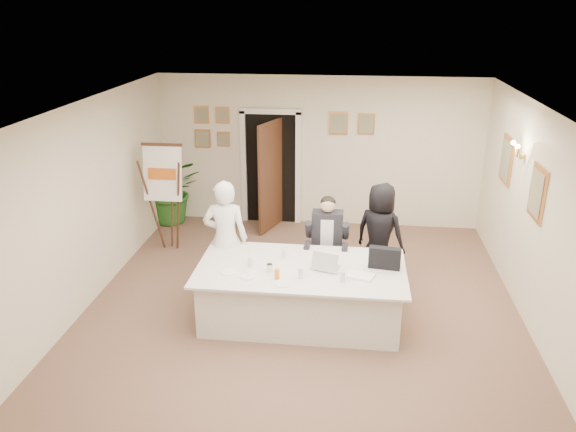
% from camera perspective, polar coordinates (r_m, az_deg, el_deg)
% --- Properties ---
extents(floor, '(7.00, 7.00, 0.00)m').
position_cam_1_polar(floor, '(7.82, 1.26, -10.00)').
color(floor, brown).
rests_on(floor, ground).
extents(ceiling, '(6.00, 7.00, 0.02)m').
position_cam_1_polar(ceiling, '(6.82, 1.45, 10.62)').
color(ceiling, white).
rests_on(ceiling, wall_back).
extents(wall_back, '(6.00, 0.10, 2.80)m').
position_cam_1_polar(wall_back, '(10.53, 3.15, 6.51)').
color(wall_back, white).
rests_on(wall_back, floor).
extents(wall_front, '(6.00, 0.10, 2.80)m').
position_cam_1_polar(wall_front, '(4.17, -3.40, -18.11)').
color(wall_front, white).
rests_on(wall_front, floor).
extents(wall_left, '(0.10, 7.00, 2.80)m').
position_cam_1_polar(wall_left, '(8.03, -20.47, 0.52)').
color(wall_left, white).
rests_on(wall_left, floor).
extents(wall_right, '(0.10, 7.00, 2.80)m').
position_cam_1_polar(wall_right, '(7.57, 24.61, -1.33)').
color(wall_right, white).
rests_on(wall_right, floor).
extents(doorway, '(1.14, 0.86, 2.20)m').
position_cam_1_polar(doorway, '(10.54, -1.76, 4.54)').
color(doorway, black).
rests_on(doorway, floor).
extents(pictures_back_wall, '(3.40, 0.06, 0.80)m').
position_cam_1_polar(pictures_back_wall, '(10.48, -1.23, 8.99)').
color(pictures_back_wall, '#CC8245').
rests_on(pictures_back_wall, wall_back).
extents(pictures_right_wall, '(0.06, 2.20, 0.80)m').
position_cam_1_polar(pictures_right_wall, '(8.54, 22.50, 3.89)').
color(pictures_right_wall, '#CC8245').
rests_on(pictures_right_wall, wall_right).
extents(wall_sconce, '(0.20, 0.30, 0.24)m').
position_cam_1_polar(wall_sconce, '(8.43, 22.37, 6.19)').
color(wall_sconce, gold).
rests_on(wall_sconce, wall_right).
extents(conference_table, '(2.73, 1.45, 0.78)m').
position_cam_1_polar(conference_table, '(7.54, 1.31, -7.82)').
color(conference_table, white).
rests_on(conference_table, floor).
extents(seated_man, '(0.72, 0.75, 1.43)m').
position_cam_1_polar(seated_man, '(8.27, 3.97, -2.67)').
color(seated_man, black).
rests_on(seated_man, floor).
extents(flip_chart, '(0.64, 0.41, 1.85)m').
position_cam_1_polar(flip_chart, '(9.66, -12.20, 1.33)').
color(flip_chart, '#3E2513').
rests_on(flip_chart, floor).
extents(standing_man, '(0.66, 0.47, 1.73)m').
position_cam_1_polar(standing_man, '(8.03, -6.35, -2.32)').
color(standing_man, white).
rests_on(standing_man, floor).
extents(standing_woman, '(0.90, 0.78, 1.56)m').
position_cam_1_polar(standing_woman, '(8.49, 9.31, -1.78)').
color(standing_woman, black).
rests_on(standing_woman, floor).
extents(potted_palm, '(1.36, 1.25, 1.29)m').
position_cam_1_polar(potted_palm, '(10.98, -11.78, 2.61)').
color(potted_palm, '#245E1F').
rests_on(potted_palm, floor).
extents(laptop, '(0.44, 0.45, 0.28)m').
position_cam_1_polar(laptop, '(7.31, 3.80, -4.26)').
color(laptop, '#B7BABC').
rests_on(laptop, conference_table).
extents(laptop_bag, '(0.42, 0.17, 0.29)m').
position_cam_1_polar(laptop_bag, '(7.38, 9.79, -4.23)').
color(laptop_bag, black).
rests_on(laptop_bag, conference_table).
extents(paper_stack, '(0.37, 0.30, 0.03)m').
position_cam_1_polar(paper_stack, '(7.16, 7.40, -6.07)').
color(paper_stack, white).
rests_on(paper_stack, conference_table).
extents(plate_left, '(0.25, 0.25, 0.01)m').
position_cam_1_polar(plate_left, '(7.26, -6.03, -5.67)').
color(plate_left, white).
rests_on(plate_left, conference_table).
extents(plate_mid, '(0.26, 0.26, 0.01)m').
position_cam_1_polar(plate_mid, '(7.13, -4.07, -6.13)').
color(plate_mid, white).
rests_on(plate_mid, conference_table).
extents(plate_near, '(0.25, 0.25, 0.01)m').
position_cam_1_polar(plate_near, '(6.94, -0.54, -6.89)').
color(plate_near, white).
rests_on(plate_near, conference_table).
extents(glass_a, '(0.08, 0.08, 0.14)m').
position_cam_1_polar(glass_a, '(7.37, -3.84, -4.65)').
color(glass_a, silver).
rests_on(glass_a, conference_table).
extents(glass_b, '(0.07, 0.07, 0.14)m').
position_cam_1_polar(glass_b, '(7.06, 1.32, -5.82)').
color(glass_b, silver).
rests_on(glass_b, conference_table).
extents(glass_c, '(0.08, 0.08, 0.14)m').
position_cam_1_polar(glass_c, '(7.00, 5.55, -6.14)').
color(glass_c, silver).
rests_on(glass_c, conference_table).
extents(glass_d, '(0.07, 0.07, 0.14)m').
position_cam_1_polar(glass_d, '(7.58, -0.44, -3.82)').
color(glass_d, silver).
rests_on(glass_d, conference_table).
extents(oj_glass, '(0.07, 0.07, 0.13)m').
position_cam_1_polar(oj_glass, '(7.04, -1.13, -5.92)').
color(oj_glass, orange).
rests_on(oj_glass, conference_table).
extents(steel_jug, '(0.09, 0.09, 0.11)m').
position_cam_1_polar(steel_jug, '(7.22, -1.88, -5.31)').
color(steel_jug, silver).
rests_on(steel_jug, conference_table).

